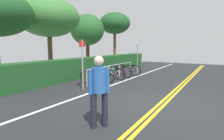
{
  "coord_description": "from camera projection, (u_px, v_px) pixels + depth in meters",
  "views": [
    {
      "loc": [
        -5.64,
        -1.55,
        1.82
      ],
      "look_at": [
        2.24,
        3.09,
        0.65
      ],
      "focal_mm": 30.12,
      "sensor_mm": 36.0,
      "label": 1
    }
  ],
  "objects": [
    {
      "name": "bicycle_4",
      "position": [
        128.0,
        70.0,
        11.82
      ],
      "size": [
        0.46,
        1.69,
        0.71
      ],
      "color": "black",
      "rests_on": "ground_plane"
    },
    {
      "name": "tree_mid",
      "position": [
        49.0,
        18.0,
        10.82
      ],
      "size": [
        3.53,
        3.53,
        4.55
      ],
      "color": "brown",
      "rests_on": "ground_plane"
    },
    {
      "name": "sign_post_near",
      "position": [
        82.0,
        59.0,
        7.78
      ],
      "size": [
        0.36,
        0.06,
        2.08
      ],
      "color": "gray",
      "rests_on": "ground_plane"
    },
    {
      "name": "sign_post_far",
      "position": [
        137.0,
        53.0,
        12.49
      ],
      "size": [
        0.36,
        0.08,
        2.25
      ],
      "color": "gray",
      "rests_on": "ground_plane"
    },
    {
      "name": "bike_rack",
      "position": [
        113.0,
        68.0,
        10.34
      ],
      "size": [
        4.66,
        0.05,
        0.79
      ],
      "color": "#9EA0A5",
      "rests_on": "ground_plane"
    },
    {
      "name": "bicycle_0",
      "position": [
        92.0,
        78.0,
        8.83
      ],
      "size": [
        0.46,
        1.66,
        0.72
      ],
      "color": "black",
      "rests_on": "ground_plane"
    },
    {
      "name": "centre_line_yellow_inner",
      "position": [
        164.0,
        105.0,
        5.79
      ],
      "size": [
        27.7,
        0.1,
        0.0
      ],
      "primitive_type": "cube",
      "color": "gold",
      "rests_on": "ground_plane"
    },
    {
      "name": "tree_extra",
      "position": [
        115.0,
        24.0,
        17.26
      ],
      "size": [
        2.84,
        2.84,
        4.86
      ],
      "color": "brown",
      "rests_on": "ground_plane"
    },
    {
      "name": "tree_far_right",
      "position": [
        87.0,
        30.0,
        14.71
      ],
      "size": [
        2.62,
        2.62,
        4.27
      ],
      "color": "#473323",
      "rests_on": "ground_plane"
    },
    {
      "name": "bicycle_2",
      "position": [
        113.0,
        73.0,
        10.31
      ],
      "size": [
        0.46,
        1.63,
        0.69
      ],
      "color": "black",
      "rests_on": "ground_plane"
    },
    {
      "name": "bicycle_3",
      "position": [
        120.0,
        71.0,
        11.12
      ],
      "size": [
        0.51,
        1.66,
        0.72
      ],
      "color": "black",
      "rests_on": "ground_plane"
    },
    {
      "name": "pedestrian",
      "position": [
        99.0,
        87.0,
        4.14
      ],
      "size": [
        0.42,
        0.32,
        1.61
      ],
      "color": "#1E1E2D",
      "rests_on": "ground_plane"
    },
    {
      "name": "ground_plane",
      "position": [
        161.0,
        106.0,
        5.83
      ],
      "size": [
        30.77,
        12.8,
        0.05
      ],
      "primitive_type": "cube",
      "color": "#232628"
    },
    {
      "name": "hedge_backdrop",
      "position": [
        98.0,
        65.0,
        12.66
      ],
      "size": [
        13.61,
        0.93,
        1.11
      ],
      "primitive_type": "cube",
      "color": "#1C4C21",
      "rests_on": "ground_plane"
    },
    {
      "name": "bike_lane_stripe_white",
      "position": [
        89.0,
        93.0,
        7.25
      ],
      "size": [
        27.7,
        0.12,
        0.0
      ],
      "primitive_type": "cube",
      "color": "white",
      "rests_on": "ground_plane"
    },
    {
      "name": "bicycle_1",
      "position": [
        102.0,
        75.0,
        9.69
      ],
      "size": [
        0.46,
        1.66,
        0.71
      ],
      "color": "black",
      "rests_on": "ground_plane"
    },
    {
      "name": "centre_line_yellow_outer",
      "position": [
        159.0,
        105.0,
        5.87
      ],
      "size": [
        27.7,
        0.1,
        0.0
      ],
      "primitive_type": "cube",
      "color": "gold",
      "rests_on": "ground_plane"
    }
  ]
}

